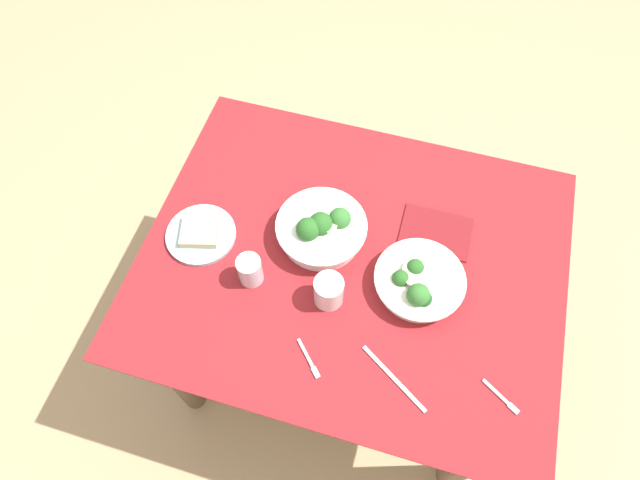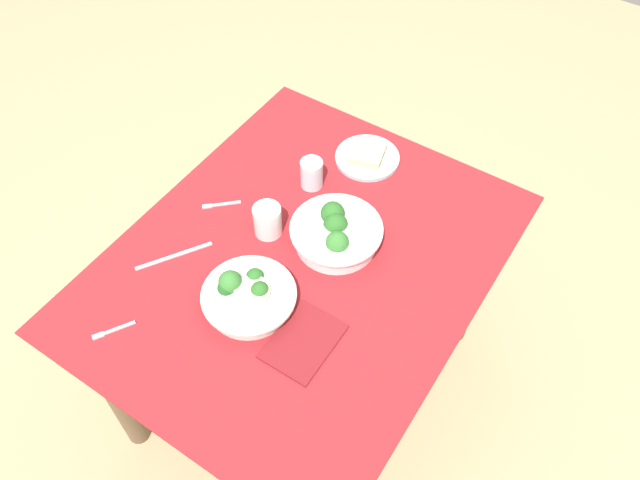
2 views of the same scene
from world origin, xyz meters
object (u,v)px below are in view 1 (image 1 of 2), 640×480
at_px(broccoli_bowl_near, 322,229).
at_px(water_glass_side, 329,291).
at_px(fork_by_far_bowl, 309,360).
at_px(napkin_folded_upper, 436,232).
at_px(fork_by_near_bowl, 502,398).
at_px(bread_side_plate, 201,234).
at_px(water_glass_center, 250,270).
at_px(broccoli_bowl_far, 418,282).
at_px(table_knife_left, 394,378).

relative_size(broccoli_bowl_near, water_glass_side, 2.73).
distance_m(broccoli_bowl_near, water_glass_side, 0.19).
bearing_deg(fork_by_far_bowl, napkin_folded_upper, 108.83).
distance_m(broccoli_bowl_near, fork_by_near_bowl, 0.61).
xyz_separation_m(fork_by_far_bowl, fork_by_near_bowl, (-0.46, -0.04, 0.00)).
distance_m(bread_side_plate, water_glass_center, 0.20).
relative_size(broccoli_bowl_far, napkin_folded_upper, 1.24).
bearing_deg(table_knife_left, water_glass_center, 11.68).
distance_m(water_glass_side, napkin_folded_upper, 0.36).
xyz_separation_m(broccoli_bowl_far, water_glass_center, (0.42, 0.09, 0.01)).
bearing_deg(fork_by_far_bowl, water_glass_side, 136.33).
bearing_deg(fork_by_near_bowl, broccoli_bowl_far, 169.33).
xyz_separation_m(bread_side_plate, napkin_folded_upper, (-0.62, -0.19, -0.01)).
height_order(broccoli_bowl_near, bread_side_plate, broccoli_bowl_near).
bearing_deg(broccoli_bowl_far, broccoli_bowl_near, -15.53).
xyz_separation_m(broccoli_bowl_near, fork_by_far_bowl, (-0.07, 0.34, -0.04)).
height_order(fork_by_far_bowl, napkin_folded_upper, napkin_folded_upper).
relative_size(bread_side_plate, table_knife_left, 0.92).
distance_m(fork_by_near_bowl, table_knife_left, 0.25).
height_order(bread_side_plate, napkin_folded_upper, bread_side_plate).
bearing_deg(fork_by_far_bowl, fork_by_near_bowl, 51.34).
relative_size(table_knife_left, napkin_folded_upper, 1.09).
xyz_separation_m(bread_side_plate, fork_by_near_bowl, (-0.84, 0.21, -0.01)).
distance_m(water_glass_center, water_glass_side, 0.21).
relative_size(water_glass_center, fork_by_far_bowl, 1.03).
bearing_deg(bread_side_plate, fork_by_far_bowl, 146.88).
distance_m(broccoli_bowl_far, table_knife_left, 0.25).
bearing_deg(table_knife_left, fork_by_far_bowl, 36.22).
distance_m(bread_side_plate, fork_by_near_bowl, 0.87).
relative_size(fork_by_far_bowl, napkin_folded_upper, 0.45).
xyz_separation_m(broccoli_bowl_near, fork_by_near_bowl, (-0.53, 0.30, -0.04)).
xyz_separation_m(water_glass_side, fork_by_near_bowl, (-0.46, 0.13, -0.04)).
bearing_deg(broccoli_bowl_near, water_glass_center, 50.57).
relative_size(fork_by_near_bowl, table_knife_left, 0.46).
bearing_deg(water_glass_center, bread_side_plate, -24.62).
bearing_deg(napkin_folded_upper, bread_side_plate, 17.09).
xyz_separation_m(broccoli_bowl_far, fork_by_near_bowl, (-0.25, 0.22, -0.03)).
xyz_separation_m(table_knife_left, napkin_folded_upper, (-0.02, -0.43, 0.00)).
xyz_separation_m(water_glass_side, napkin_folded_upper, (-0.23, -0.27, -0.04)).
height_order(bread_side_plate, water_glass_side, water_glass_side).
bearing_deg(broccoli_bowl_near, water_glass_side, 111.65).
bearing_deg(water_glass_side, fork_by_far_bowl, 89.93).
relative_size(water_glass_center, napkin_folded_upper, 0.46).
height_order(water_glass_center, fork_by_far_bowl, water_glass_center).
height_order(broccoli_bowl_far, broccoli_bowl_near, broccoli_bowl_near).
bearing_deg(broccoli_bowl_far, napkin_folded_upper, -95.88).
relative_size(water_glass_center, fork_by_near_bowl, 0.93).
height_order(fork_by_near_bowl, napkin_folded_upper, napkin_folded_upper).
height_order(fork_by_far_bowl, fork_by_near_bowl, same).
xyz_separation_m(broccoli_bowl_near, water_glass_side, (-0.07, 0.17, 0.01)).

